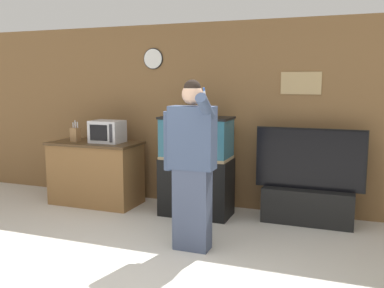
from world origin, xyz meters
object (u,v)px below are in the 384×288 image
at_px(counter_island, 96,173).
at_px(knife_block, 75,134).
at_px(microwave, 107,132).
at_px(tv_on_stand, 308,195).
at_px(person_standing, 191,163).
at_px(aquarium_on_stand, 196,166).

relative_size(counter_island, knife_block, 4.24).
distance_m(microwave, tv_on_stand, 2.90).
relative_size(microwave, tv_on_stand, 0.33).
bearing_deg(tv_on_stand, counter_island, -176.44).
height_order(counter_island, knife_block, knife_block).
height_order(knife_block, person_standing, person_standing).
height_order(counter_island, aquarium_on_stand, aquarium_on_stand).
height_order(microwave, aquarium_on_stand, aquarium_on_stand).
distance_m(microwave, knife_block, 0.49).
distance_m(counter_island, tv_on_stand, 3.01).
bearing_deg(microwave, knife_block, -169.46).
xyz_separation_m(counter_island, knife_block, (-0.29, -0.07, 0.56)).
relative_size(knife_block, aquarium_on_stand, 0.23).
bearing_deg(counter_island, tv_on_stand, 3.56).
distance_m(aquarium_on_stand, person_standing, 1.22).
bearing_deg(tv_on_stand, aquarium_on_stand, -172.35).
height_order(aquarium_on_stand, tv_on_stand, aquarium_on_stand).
relative_size(counter_island, tv_on_stand, 0.97).
relative_size(counter_island, aquarium_on_stand, 0.99).
distance_m(microwave, aquarium_on_stand, 1.43).
xyz_separation_m(knife_block, tv_on_stand, (3.29, 0.25, -0.66)).
relative_size(microwave, aquarium_on_stand, 0.34).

